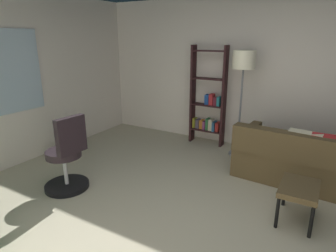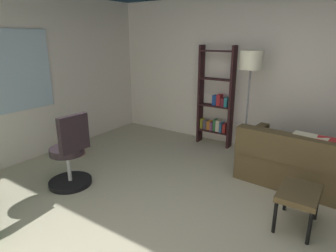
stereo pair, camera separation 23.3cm
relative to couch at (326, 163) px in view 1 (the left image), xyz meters
The scene contains 9 objects.
ground_plane 2.05m from the couch, 149.53° to the left, with size 5.15×6.27×0.10m, color #B5AD91.
wall_back_with_windows 4.67m from the couch, 112.71° to the left, with size 5.15×0.12×2.58m.
wall_right_with_frames 1.69m from the couch, 49.14° to the left, with size 0.12×6.27×2.58m.
couch is the anchor object (origin of this frame).
footstool 1.16m from the couch, 168.64° to the left, with size 0.54×0.38×0.41m.
office_chair 3.43m from the couch, 123.22° to the left, with size 0.56×0.56×0.99m.
bookshelf 2.14m from the couch, 72.58° to the left, with size 0.18×0.64×1.78m.
floor_lamp 1.80m from the couch, 75.22° to the left, with size 0.35×0.35×1.71m.
potted_plant 3.86m from the couch, 107.65° to the left, with size 0.37×0.36×0.54m.
Camera 1 is at (-2.39, -0.93, 1.89)m, focal length 30.62 mm.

